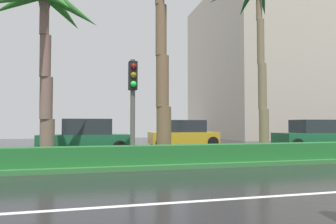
% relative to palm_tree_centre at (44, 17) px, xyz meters
% --- Properties ---
extents(palm_tree_centre, '(4.04, 4.01, 6.53)m').
position_rel_palm_tree_centre_xyz_m(palm_tree_centre, '(0.00, 0.00, 0.00)').
color(palm_tree_centre, brown).
rests_on(palm_tree_centre, median_strip).
extents(traffic_signal_median_right, '(0.28, 0.43, 3.50)m').
position_rel_palm_tree_centre_xyz_m(traffic_signal_median_right, '(3.01, -1.23, -2.72)').
color(traffic_signal_median_right, '#4C4C47').
rests_on(traffic_signal_median_right, median_strip).
extents(car_in_traffic_third, '(4.30, 2.02, 1.72)m').
position_rel_palm_tree_centre_xyz_m(car_in_traffic_third, '(1.41, 4.23, -4.46)').
color(car_in_traffic_third, '#195133').
rests_on(car_in_traffic_third, ground_plane).
extents(car_in_traffic_fourth, '(4.30, 2.02, 1.72)m').
position_rel_palm_tree_centre_xyz_m(car_in_traffic_fourth, '(7.47, 7.27, -4.46)').
color(car_in_traffic_fourth, '#B28C1E').
rests_on(car_in_traffic_fourth, ground_plane).
extents(car_in_traffic_fifth, '(4.30, 2.02, 1.72)m').
position_rel_palm_tree_centre_xyz_m(car_in_traffic_fifth, '(14.31, 3.90, -4.46)').
color(car_in_traffic_fifth, '#195133').
rests_on(car_in_traffic_fifth, ground_plane).
extents(building_far_right, '(14.61, 15.65, 16.12)m').
position_rel_palm_tree_centre_xyz_m(building_far_right, '(21.78, 20.14, 2.78)').
color(building_far_right, '#A89E8E').
rests_on(building_far_right, ground_plane).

